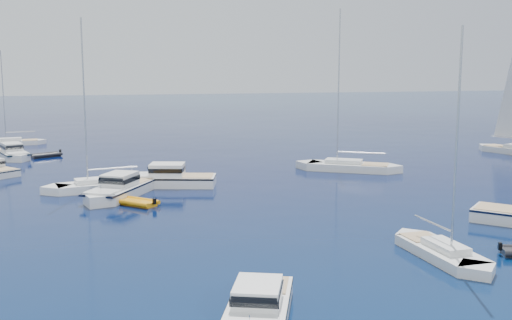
{
  "coord_description": "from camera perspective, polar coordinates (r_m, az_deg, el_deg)",
  "views": [
    {
      "loc": [
        -15.05,
        -33.39,
        11.18
      ],
      "look_at": [
        -1.57,
        22.63,
        2.2
      ],
      "focal_mm": 43.25,
      "sensor_mm": 36.0,
      "label": 1
    }
  ],
  "objects": [
    {
      "name": "ground",
      "position": [
        38.3,
        10.37,
        -8.26
      ],
      "size": [
        400.0,
        400.0,
        0.0
      ],
      "primitive_type": "plane",
      "color": "#072549",
      "rests_on": "ground"
    },
    {
      "name": "motor_cruiser_left",
      "position": [
        53.77,
        -12.54,
        -3.36
      ],
      "size": [
        7.45,
        10.12,
        2.6
      ],
      "primitive_type": null,
      "rotation": [
        0.0,
        0.0,
        2.63
      ],
      "color": "silver",
      "rests_on": "ground"
    },
    {
      "name": "motor_cruiser_centre",
      "position": [
        57.87,
        -8.38,
        -2.38
      ],
      "size": [
        10.71,
        5.64,
        2.69
      ],
      "primitive_type": null,
      "rotation": [
        0.0,
        0.0,
        1.31
      ],
      "color": "white",
      "rests_on": "ground"
    },
    {
      "name": "motor_cruiser_horizon",
      "position": [
        79.56,
        -21.57,
        0.16
      ],
      "size": [
        5.72,
        9.31,
        2.34
      ],
      "primitive_type": null,
      "rotation": [
        0.0,
        0.0,
        3.51
      ],
      "color": "silver",
      "rests_on": "ground"
    },
    {
      "name": "sailboat_fore",
      "position": [
        38.01,
        16.76,
        -8.64
      ],
      "size": [
        2.94,
        9.48,
        13.75
      ],
      "primitive_type": null,
      "rotation": [
        0.0,
        0.0,
        3.2
      ],
      "color": "silver",
      "rests_on": "ground"
    },
    {
      "name": "sailboat_mid_r",
      "position": [
        66.15,
        8.51,
        -0.97
      ],
      "size": [
        11.82,
        8.68,
        17.47
      ],
      "primitive_type": null,
      "rotation": [
        0.0,
        0.0,
        1.04
      ],
      "color": "silver",
      "rests_on": "ground"
    },
    {
      "name": "sailboat_mid_l",
      "position": [
        57.11,
        -14.21,
        -2.71
      ],
      "size": [
        11.03,
        4.81,
        15.72
      ],
      "primitive_type": null,
      "rotation": [
        0.0,
        0.0,
        1.77
      ],
      "color": "white",
      "rests_on": "ground"
    },
    {
      "name": "sailboat_far_l",
      "position": [
        92.62,
        -21.52,
        1.31
      ],
      "size": [
        9.43,
        3.57,
        13.52
      ],
      "primitive_type": null,
      "rotation": [
        0.0,
        0.0,
        1.7
      ],
      "color": "silver",
      "rests_on": "ground"
    },
    {
      "name": "tender_yellow",
      "position": [
        50.5,
        -11.0,
        -4.1
      ],
      "size": [
        4.13,
        4.11,
        0.95
      ],
      "primitive_type": null,
      "rotation": [
        0.0,
        0.0,
        0.79
      ],
      "color": "orange",
      "rests_on": "ground"
    },
    {
      "name": "tender_grey_far",
      "position": [
        79.29,
        -18.88,
        0.27
      ],
      "size": [
        4.33,
        3.69,
        0.95
      ],
      "primitive_type": null,
      "rotation": [
        0.0,
        0.0,
        2.09
      ],
      "color": "black",
      "rests_on": "ground"
    }
  ]
}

